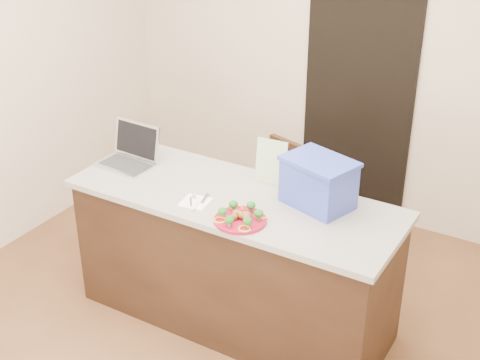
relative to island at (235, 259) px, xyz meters
The scene contains 16 objects.
ground 0.53m from the island, 90.00° to the right, with size 4.00×4.00×0.00m, color brown.
room_shell 1.18m from the island, 90.00° to the right, with size 4.00×4.00×4.00m.
doorway 1.81m from the island, 86.69° to the left, with size 0.90×0.02×2.00m, color black.
island is the anchor object (origin of this frame).
plate 0.56m from the island, 52.49° to the right, with size 0.30×0.30×0.02m.
meatballs 0.58m from the island, 52.08° to the right, with size 0.12×0.11×0.04m.
broccoli 0.60m from the island, 52.49° to the right, with size 0.24×0.26×0.04m.
pepper_rings 0.57m from the island, 52.49° to the right, with size 0.25×0.25×0.01m.
napkin 0.52m from the island, 129.49° to the right, with size 0.16×0.16×0.01m, color white.
fork 0.53m from the island, 133.92° to the right, with size 0.07×0.14×0.00m.
knife 0.53m from the island, 121.08° to the right, with size 0.05×0.22×0.01m.
yogurt_bottle 0.57m from the island, 50.71° to the right, with size 0.03×0.03×0.07m.
laptop 0.99m from the island, behind, with size 0.38×0.31×0.26m.
leaflet 0.67m from the island, 67.62° to the left, with size 0.20×0.00×0.29m, color white.
blue_box 0.79m from the island, 18.21° to the left, with size 0.47×0.40×0.29m.
chair 0.72m from the island, 91.36° to the left, with size 0.53×0.53×0.95m.
Camera 1 is at (1.84, -2.78, 2.85)m, focal length 50.00 mm.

